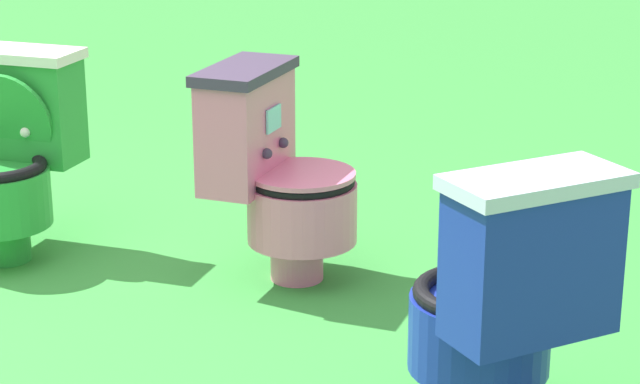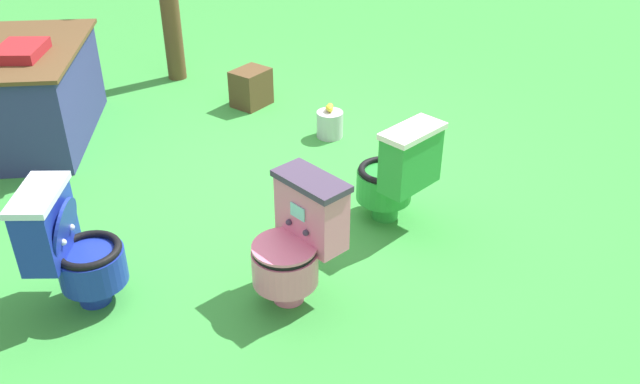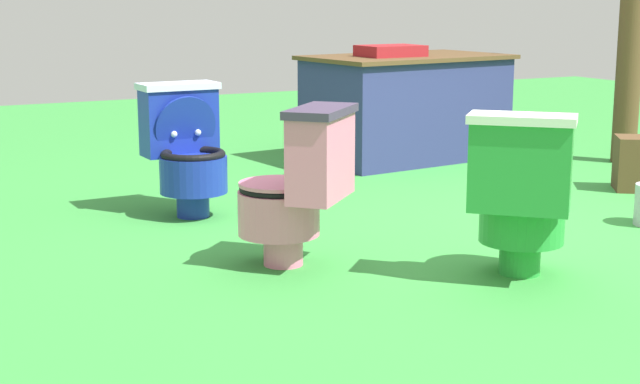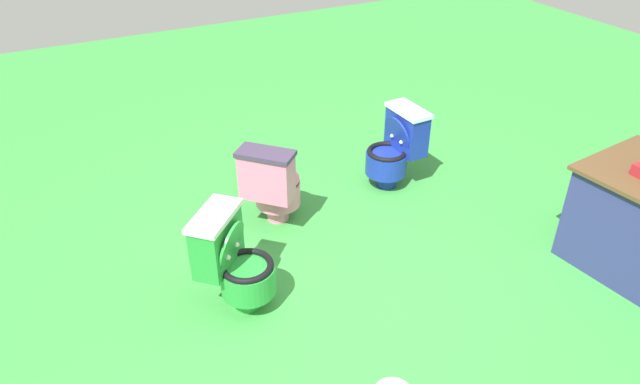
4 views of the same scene
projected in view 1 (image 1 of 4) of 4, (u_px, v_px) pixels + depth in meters
toilet_blue at (503, 298)px, 2.97m from camera, size 0.44×0.50×0.73m
toilet_green at (9, 153)px, 4.20m from camera, size 0.63×0.63×0.73m
toilet_pink at (277, 173)px, 3.99m from camera, size 0.63×0.63×0.73m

